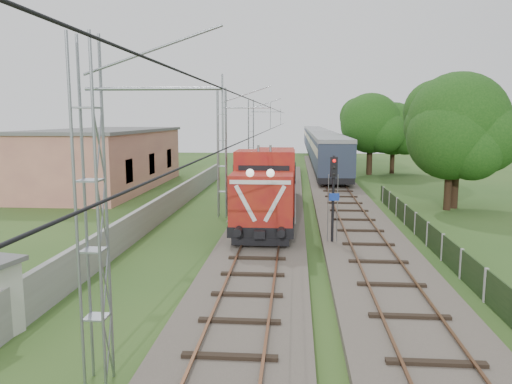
{
  "coord_description": "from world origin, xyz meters",
  "views": [
    {
      "loc": [
        1.57,
        -18.69,
        6.18
      ],
      "look_at": [
        -0.56,
        7.96,
        2.2
      ],
      "focal_mm": 35.0,
      "sensor_mm": 36.0,
      "label": 1
    }
  ],
  "objects": [
    {
      "name": "ground",
      "position": [
        0.0,
        0.0,
        0.0
      ],
      "size": [
        140.0,
        140.0,
        0.0
      ],
      "primitive_type": "plane",
      "color": "#284B1C",
      "rests_on": "ground"
    },
    {
      "name": "track_main",
      "position": [
        0.0,
        7.0,
        0.18
      ],
      "size": [
        4.2,
        70.0,
        0.45
      ],
      "color": "#6B6054",
      "rests_on": "ground"
    },
    {
      "name": "track_side",
      "position": [
        5.0,
        20.0,
        0.18
      ],
      "size": [
        4.2,
        80.0,
        0.45
      ],
      "color": "#6B6054",
      "rests_on": "ground"
    },
    {
      "name": "catenary",
      "position": [
        -2.95,
        12.0,
        4.05
      ],
      "size": [
        3.31,
        70.0,
        8.0
      ],
      "color": "gray",
      "rests_on": "ground"
    },
    {
      "name": "boundary_wall",
      "position": [
        -6.5,
        12.0,
        0.75
      ],
      "size": [
        0.25,
        40.0,
        1.5
      ],
      "primitive_type": "cube",
      "color": "#9E9E99",
      "rests_on": "ground"
    },
    {
      "name": "station_building",
      "position": [
        -15.0,
        24.0,
        2.63
      ],
      "size": [
        8.4,
        20.4,
        5.22
      ],
      "color": "tan",
      "rests_on": "ground"
    },
    {
      "name": "fence",
      "position": [
        8.0,
        3.0,
        0.6
      ],
      "size": [
        0.12,
        32.0,
        1.2
      ],
      "color": "black",
      "rests_on": "ground"
    },
    {
      "name": "locomotive",
      "position": [
        0.0,
        11.79,
        2.27
      ],
      "size": [
        3.04,
        17.39,
        4.42
      ],
      "color": "black",
      "rests_on": "ground"
    },
    {
      "name": "coach_rake",
      "position": [
        5.0,
        59.03,
        2.65
      ],
      "size": [
        3.23,
        71.92,
        3.73
      ],
      "color": "black",
      "rests_on": "ground"
    },
    {
      "name": "signal_post",
      "position": [
        3.36,
        4.81,
        3.04
      ],
      "size": [
        0.49,
        0.38,
        4.43
      ],
      "color": "black",
      "rests_on": "ground"
    },
    {
      "name": "tree_a",
      "position": [
        11.9,
        15.5,
        4.87
      ],
      "size": [
        6.03,
        5.74,
        7.81
      ],
      "color": "#3A2317",
      "rests_on": "ground"
    },
    {
      "name": "tree_b",
      "position": [
        12.58,
        16.28,
        5.78
      ],
      "size": [
        7.15,
        6.81,
        9.27
      ],
      "color": "#3A2317",
      "rests_on": "ground"
    },
    {
      "name": "tree_c",
      "position": [
        9.72,
        36.74,
        5.53
      ],
      "size": [
        6.84,
        6.52,
        8.87
      ],
      "color": "#3A2317",
      "rests_on": "ground"
    },
    {
      "name": "tree_d",
      "position": [
        12.42,
        38.06,
        4.93
      ],
      "size": [
        6.1,
        5.81,
        7.91
      ],
      "color": "#3A2317",
      "rests_on": "ground"
    }
  ]
}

